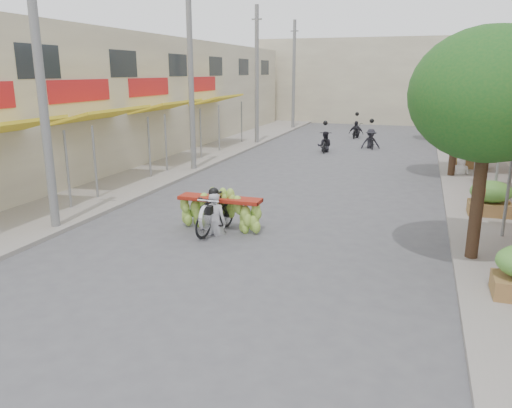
% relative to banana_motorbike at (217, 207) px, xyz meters
% --- Properties ---
extents(ground, '(120.00, 120.00, 0.00)m').
position_rel_banana_motorbike_xyz_m(ground, '(1.06, -4.24, -0.72)').
color(ground, '#515156').
rests_on(ground, ground).
extents(sidewalk_left, '(4.00, 60.00, 0.12)m').
position_rel_banana_motorbike_xyz_m(sidewalk_left, '(-5.94, 10.76, -0.66)').
color(sidewalk_left, gray).
rests_on(sidewalk_left, ground).
extents(sidewalk_right, '(4.00, 60.00, 0.12)m').
position_rel_banana_motorbike_xyz_m(sidewalk_right, '(8.06, 10.76, -0.66)').
color(sidewalk_right, gray).
rests_on(sidewalk_right, ground).
extents(shophouse_row_left, '(9.77, 40.00, 6.00)m').
position_rel_banana_motorbike_xyz_m(shophouse_row_left, '(-10.93, 9.74, 2.28)').
color(shophouse_row_left, beige).
rests_on(shophouse_row_left, ground).
extents(far_building, '(20.00, 6.00, 7.00)m').
position_rel_banana_motorbike_xyz_m(far_building, '(1.06, 33.76, 2.78)').
color(far_building, beige).
rests_on(far_building, ground).
extents(utility_pole_near, '(0.60, 0.24, 8.00)m').
position_rel_banana_motorbike_xyz_m(utility_pole_near, '(-4.34, -1.24, 3.30)').
color(utility_pole_near, slate).
rests_on(utility_pole_near, ground).
extents(utility_pole_mid, '(0.60, 0.24, 8.00)m').
position_rel_banana_motorbike_xyz_m(utility_pole_mid, '(-4.34, 7.76, 3.30)').
color(utility_pole_mid, slate).
rests_on(utility_pole_mid, ground).
extents(utility_pole_far, '(0.60, 0.24, 8.00)m').
position_rel_banana_motorbike_xyz_m(utility_pole_far, '(-4.34, 16.76, 3.30)').
color(utility_pole_far, slate).
rests_on(utility_pole_far, ground).
extents(utility_pole_back, '(0.60, 0.24, 8.00)m').
position_rel_banana_motorbike_xyz_m(utility_pole_back, '(-4.34, 25.76, 3.30)').
color(utility_pole_back, slate).
rests_on(utility_pole_back, ground).
extents(street_tree_near, '(3.40, 3.40, 5.25)m').
position_rel_banana_motorbike_xyz_m(street_tree_near, '(6.46, -0.24, 3.06)').
color(street_tree_near, '#3A2719').
rests_on(street_tree_near, ground).
extents(street_tree_mid, '(3.40, 3.40, 5.25)m').
position_rel_banana_motorbike_xyz_m(street_tree_mid, '(6.46, 9.76, 3.06)').
color(street_tree_mid, '#3A2719').
rests_on(street_tree_mid, ground).
extents(street_tree_far, '(3.40, 3.40, 5.25)m').
position_rel_banana_motorbike_xyz_m(street_tree_far, '(6.46, 21.76, 3.06)').
color(street_tree_far, '#3A2719').
rests_on(street_tree_far, ground).
extents(produce_crate_mid, '(1.20, 0.88, 1.16)m').
position_rel_banana_motorbike_xyz_m(produce_crate_mid, '(7.26, 3.76, -0.01)').
color(produce_crate_mid, olive).
rests_on(produce_crate_mid, ground).
extents(produce_crate_far, '(1.20, 0.88, 1.16)m').
position_rel_banana_motorbike_xyz_m(produce_crate_far, '(7.26, 11.76, -0.01)').
color(produce_crate_far, olive).
rests_on(produce_crate_far, ground).
extents(banana_motorbike, '(2.34, 1.99, 2.19)m').
position_rel_banana_motorbike_xyz_m(banana_motorbike, '(0.00, 0.00, 0.00)').
color(banana_motorbike, black).
rests_on(banana_motorbike, ground).
extents(market_umbrella, '(2.02, 2.02, 1.58)m').
position_rel_banana_motorbike_xyz_m(market_umbrella, '(6.98, 2.98, 1.67)').
color(market_umbrella, red).
rests_on(market_umbrella, ground).
extents(pedestrian, '(0.78, 0.49, 1.52)m').
position_rel_banana_motorbike_xyz_m(pedestrian, '(6.86, 10.27, 0.16)').
color(pedestrian, white).
rests_on(pedestrian, ground).
extents(bg_motorbike_a, '(0.86, 1.86, 1.95)m').
position_rel_banana_motorbike_xyz_m(bg_motorbike_a, '(0.15, 15.05, 0.00)').
color(bg_motorbike_a, black).
rests_on(bg_motorbike_a, ground).
extents(bg_motorbike_b, '(1.17, 1.75, 1.95)m').
position_rel_banana_motorbike_xyz_m(bg_motorbike_b, '(2.43, 17.09, 0.12)').
color(bg_motorbike_b, black).
rests_on(bg_motorbike_b, ground).
extents(bg_motorbike_c, '(1.02, 1.75, 1.95)m').
position_rel_banana_motorbike_xyz_m(bg_motorbike_c, '(1.04, 21.65, 0.06)').
color(bg_motorbike_c, black).
rests_on(bg_motorbike_c, ground).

